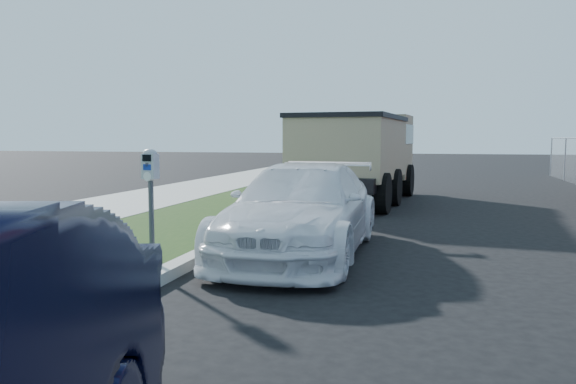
# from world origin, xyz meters

# --- Properties ---
(ground) EXTENTS (120.00, 120.00, 0.00)m
(ground) POSITION_xyz_m (0.00, 0.00, 0.00)
(ground) COLOR black
(ground) RESTS_ON ground
(streetside) EXTENTS (6.12, 50.00, 0.15)m
(streetside) POSITION_xyz_m (-5.57, 2.00, 0.07)
(streetside) COLOR #9A9A91
(streetside) RESTS_ON ground
(parking_meter) EXTENTS (0.23, 0.17, 1.51)m
(parking_meter) POSITION_xyz_m (-2.90, -0.37, 1.24)
(parking_meter) COLOR #3F4247
(parking_meter) RESTS_ON ground
(white_wagon) EXTENTS (2.00, 4.82, 1.39)m
(white_wagon) POSITION_xyz_m (-1.27, 1.36, 0.70)
(white_wagon) COLOR white
(white_wagon) RESTS_ON ground
(dump_truck) EXTENTS (3.01, 6.57, 2.50)m
(dump_truck) POSITION_xyz_m (-1.42, 9.03, 1.41)
(dump_truck) COLOR black
(dump_truck) RESTS_ON ground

